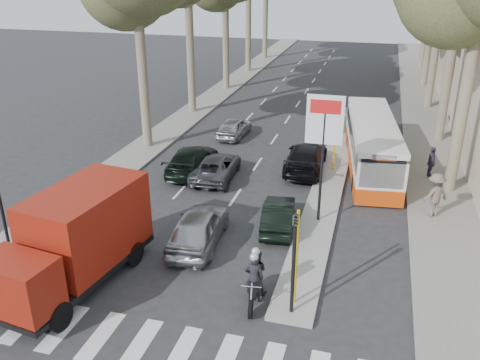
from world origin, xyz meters
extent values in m
plane|color=#28282B|center=(0.00, 0.00, 0.00)|extent=(120.00, 120.00, 0.00)
cube|color=gray|center=(8.60, 25.00, 0.06)|extent=(3.20, 70.00, 0.12)
cube|color=gray|center=(-8.00, 28.00, 0.06)|extent=(2.40, 64.00, 0.12)
cube|color=gray|center=(3.25, 11.00, 0.08)|extent=(1.50, 26.00, 0.16)
cylinder|color=yellow|center=(3.25, -1.00, 1.75)|extent=(0.10, 0.10, 3.50)
cylinder|color=yellow|center=(3.25, 5.00, 1.75)|extent=(0.10, 0.10, 3.50)
cylinder|color=yellow|center=(3.25, 11.00, 1.75)|extent=(0.10, 0.10, 3.50)
cylinder|color=black|center=(3.25, 5.00, 2.60)|extent=(0.12, 0.12, 5.20)
cube|color=white|center=(3.25, 5.00, 4.60)|extent=(1.50, 0.10, 2.00)
cube|color=red|center=(3.25, 4.94, 5.15)|extent=(1.20, 0.02, 0.55)
cylinder|color=black|center=(3.25, -1.50, 1.60)|extent=(0.12, 0.12, 3.20)
imported|color=black|center=(3.25, -1.50, 3.10)|extent=(0.16, 0.41, 1.00)
cylinder|color=black|center=(-7.60, -1.00, 1.60)|extent=(0.12, 0.12, 3.20)
cylinder|color=#6B604C|center=(-8.00, 12.00, 4.20)|extent=(0.56, 0.56, 8.40)
cylinder|color=#6B604C|center=(-8.10, 20.00, 4.48)|extent=(0.56, 0.56, 8.96)
cylinder|color=#6B604C|center=(-7.90, 28.00, 4.06)|extent=(0.56, 0.56, 8.12)
cylinder|color=#6B604C|center=(-8.00, 36.00, 4.76)|extent=(0.56, 0.56, 9.52)
cylinder|color=#6B604C|center=(-8.10, 44.00, 4.34)|extent=(0.56, 0.56, 8.68)
cylinder|color=#6B604C|center=(9.00, 10.00, 4.20)|extent=(0.56, 0.56, 8.40)
cylinder|color=#6B604C|center=(9.10, 18.00, 4.62)|extent=(0.56, 0.56, 9.24)
cylinder|color=#6B604C|center=(8.90, 26.00, 3.92)|extent=(0.56, 0.56, 7.84)
cylinder|color=#6B604C|center=(9.00, 34.00, 4.48)|extent=(0.56, 0.56, 8.96)
cylinder|color=#6B604C|center=(9.10, 42.00, 4.20)|extent=(0.56, 0.56, 8.40)
imported|color=#ACAEB4|center=(-1.10, 1.93, 0.74)|extent=(2.08, 4.48, 1.48)
imported|color=black|center=(1.67, 4.09, 0.60)|extent=(1.71, 3.75, 1.19)
imported|color=#484A50|center=(-2.53, 8.55, 0.60)|extent=(2.29, 4.46, 1.20)
imported|color=black|center=(1.80, 10.82, 0.72)|extent=(2.22, 5.07, 1.45)
imported|color=#B0B3B9|center=(-3.50, 15.30, 0.63)|extent=(1.67, 3.75, 1.25)
imported|color=#515459|center=(1.80, 18.58, 0.71)|extent=(1.80, 4.39, 1.41)
imported|color=black|center=(-4.02, 9.00, 0.68)|extent=(2.14, 4.80, 1.37)
cube|color=black|center=(-4.20, -1.84, 0.57)|extent=(3.11, 6.47, 0.26)
cylinder|color=black|center=(-5.51, -3.75, 0.47)|extent=(0.44, 0.97, 0.93)
cylinder|color=black|center=(-3.46, -4.04, 0.47)|extent=(0.44, 0.97, 0.93)
cylinder|color=black|center=(-4.97, 0.15, 0.47)|extent=(0.44, 0.97, 0.93)
cylinder|color=black|center=(-2.92, -0.13, 0.47)|extent=(0.44, 0.97, 0.93)
cube|color=maroon|center=(-4.52, -4.20, 1.50)|extent=(2.46, 1.75, 1.76)
cube|color=black|center=(-4.62, -4.87, 1.71)|extent=(2.07, 0.36, 0.93)
cube|color=maroon|center=(-4.09, -1.02, 2.02)|extent=(2.96, 4.64, 2.59)
cube|color=#D7450B|center=(5.12, 12.15, 0.49)|extent=(3.42, 10.38, 0.80)
cube|color=silver|center=(5.12, 12.15, 1.55)|extent=(3.42, 10.38, 1.33)
cube|color=black|center=(5.12, 12.15, 1.82)|extent=(3.39, 9.98, 0.75)
cube|color=silver|center=(5.12, 12.15, 2.53)|extent=(3.42, 10.38, 0.27)
cube|color=black|center=(5.73, 7.12, 1.68)|extent=(1.94, 0.29, 1.33)
cube|color=#D7450B|center=(5.73, 7.12, 2.46)|extent=(1.06, 0.19, 0.28)
cylinder|color=black|center=(4.53, 8.80, 0.40)|extent=(0.35, 0.87, 0.85)
cylinder|color=black|center=(6.49, 9.03, 0.40)|extent=(0.35, 0.87, 0.85)
cylinder|color=black|center=(3.78, 15.07, 0.40)|extent=(0.35, 0.87, 0.85)
cylinder|color=black|center=(5.74, 15.31, 0.40)|extent=(0.35, 0.87, 0.85)
cylinder|color=black|center=(2.03, -1.93, 0.33)|extent=(0.18, 0.67, 0.66)
cylinder|color=black|center=(1.83, -0.39, 0.33)|extent=(0.18, 0.67, 0.66)
cylinder|color=silver|center=(2.02, -1.86, 0.72)|extent=(0.11, 0.42, 0.83)
cube|color=black|center=(1.92, -1.11, 0.47)|extent=(0.32, 0.80, 0.31)
cube|color=black|center=(1.95, -1.32, 0.74)|extent=(0.37, 0.50, 0.23)
cube|color=black|center=(1.89, -0.80, 0.68)|extent=(0.37, 0.70, 0.12)
cylinder|color=silver|center=(2.01, -1.80, 1.05)|extent=(0.64, 0.12, 0.04)
imported|color=black|center=(1.92, -1.11, 0.92)|extent=(0.68, 0.49, 1.74)
imported|color=black|center=(1.87, -0.70, 0.87)|extent=(0.84, 0.54, 1.63)
sphere|color=#B2B2B7|center=(1.93, -1.16, 1.74)|extent=(0.29, 0.29, 0.29)
sphere|color=#B2B2B7|center=(1.88, -0.73, 1.67)|extent=(0.29, 0.29, 0.29)
imported|color=#3E314A|center=(8.17, 11.30, 0.94)|extent=(0.63, 1.03, 1.64)
imported|color=#6D5F52|center=(8.01, 6.77, 1.11)|extent=(1.38, 1.19, 1.98)
camera|label=1|loc=(5.20, -14.62, 10.37)|focal=38.00mm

